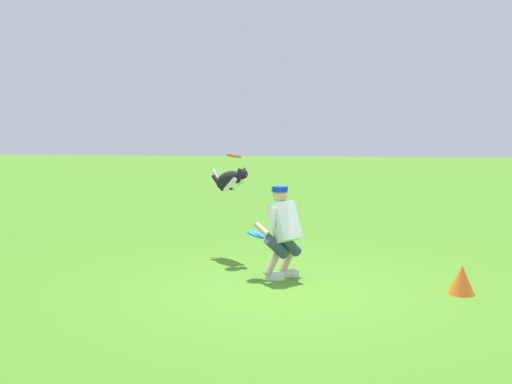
{
  "coord_description": "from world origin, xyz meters",
  "views": [
    {
      "loc": [
        -0.38,
        7.57,
        2.19
      ],
      "look_at": [
        0.49,
        -1.18,
        1.14
      ],
      "focal_mm": 41.51,
      "sensor_mm": 36.0,
      "label": 1
    }
  ],
  "objects_px": {
    "dog": "(230,180)",
    "frisbee_held": "(256,234)",
    "frisbee_flying": "(234,156)",
    "training_cone": "(462,280)",
    "person": "(283,229)"
  },
  "relations": [
    {
      "from": "dog",
      "to": "frisbee_held",
      "type": "height_order",
      "value": "dog"
    },
    {
      "from": "frisbee_flying",
      "to": "training_cone",
      "type": "bearing_deg",
      "value": 152.8
    },
    {
      "from": "frisbee_held",
      "to": "person",
      "type": "bearing_deg",
      "value": 173.05
    },
    {
      "from": "person",
      "to": "training_cone",
      "type": "xyz_separation_m",
      "value": [
        -2.32,
        0.54,
        -0.51
      ]
    },
    {
      "from": "frisbee_held",
      "to": "training_cone",
      "type": "distance_m",
      "value": 2.8
    },
    {
      "from": "dog",
      "to": "frisbee_flying",
      "type": "bearing_deg",
      "value": -18.6
    },
    {
      "from": "frisbee_flying",
      "to": "person",
      "type": "bearing_deg",
      "value": 127.66
    },
    {
      "from": "dog",
      "to": "frisbee_flying",
      "type": "relative_size",
      "value": 3.42
    },
    {
      "from": "person",
      "to": "dog",
      "type": "relative_size",
      "value": 1.61
    },
    {
      "from": "dog",
      "to": "frisbee_flying",
      "type": "height_order",
      "value": "frisbee_flying"
    },
    {
      "from": "person",
      "to": "frisbee_held",
      "type": "distance_m",
      "value": 0.4
    },
    {
      "from": "frisbee_flying",
      "to": "dog",
      "type": "bearing_deg",
      "value": -67.0
    },
    {
      "from": "dog",
      "to": "frisbee_flying",
      "type": "distance_m",
      "value": 0.48
    },
    {
      "from": "training_cone",
      "to": "person",
      "type": "bearing_deg",
      "value": -13.2
    },
    {
      "from": "frisbee_held",
      "to": "training_cone",
      "type": "height_order",
      "value": "frisbee_held"
    }
  ]
}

